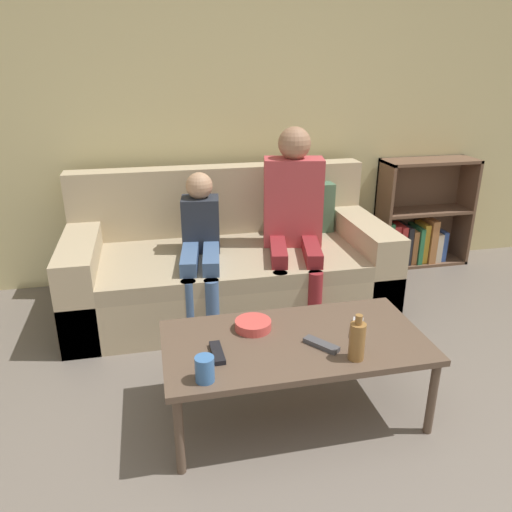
{
  "coord_description": "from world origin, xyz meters",
  "views": [
    {
      "loc": [
        -0.6,
        -1.03,
        1.61
      ],
      "look_at": [
        -0.05,
        1.48,
        0.6
      ],
      "focal_mm": 35.0,
      "sensor_mm": 36.0,
      "label": 1
    }
  ],
  "objects_px": {
    "tv_remote_0": "(321,345)",
    "tv_remote_1": "(357,327)",
    "person_child": "(201,240)",
    "couch": "(229,264)",
    "cup_near": "(205,369)",
    "snack_bowl": "(253,325)",
    "bottle": "(357,340)",
    "tv_remote_2": "(217,353)",
    "person_adult": "(294,208)",
    "coffee_table": "(295,346)",
    "bookshelf": "(417,224)"
  },
  "relations": [
    {
      "from": "person_adult",
      "to": "tv_remote_1",
      "type": "distance_m",
      "value": 1.16
    },
    {
      "from": "person_adult",
      "to": "coffee_table",
      "type": "bearing_deg",
      "value": -93.62
    },
    {
      "from": "couch",
      "to": "bookshelf",
      "type": "xyz_separation_m",
      "value": [
        1.66,
        0.42,
        0.05
      ]
    },
    {
      "from": "person_adult",
      "to": "cup_near",
      "type": "distance_m",
      "value": 1.59
    },
    {
      "from": "coffee_table",
      "to": "bottle",
      "type": "height_order",
      "value": "bottle"
    },
    {
      "from": "couch",
      "to": "tv_remote_1",
      "type": "relative_size",
      "value": 12.19
    },
    {
      "from": "tv_remote_1",
      "to": "tv_remote_0",
      "type": "bearing_deg",
      "value": -126.62
    },
    {
      "from": "tv_remote_1",
      "to": "tv_remote_2",
      "type": "xyz_separation_m",
      "value": [
        -0.68,
        -0.08,
        0.0
      ]
    },
    {
      "from": "snack_bowl",
      "to": "tv_remote_0",
      "type": "bearing_deg",
      "value": -39.51
    },
    {
      "from": "coffee_table",
      "to": "bottle",
      "type": "xyz_separation_m",
      "value": [
        0.21,
        -0.21,
        0.12
      ]
    },
    {
      "from": "person_adult",
      "to": "cup_near",
      "type": "bearing_deg",
      "value": -107.16
    },
    {
      "from": "coffee_table",
      "to": "tv_remote_0",
      "type": "xyz_separation_m",
      "value": [
        0.09,
        -0.09,
        0.05
      ]
    },
    {
      "from": "tv_remote_2",
      "to": "snack_bowl",
      "type": "xyz_separation_m",
      "value": [
        0.2,
        0.19,
        0.01
      ]
    },
    {
      "from": "person_adult",
      "to": "bottle",
      "type": "height_order",
      "value": "person_adult"
    },
    {
      "from": "coffee_table",
      "to": "tv_remote_2",
      "type": "bearing_deg",
      "value": -171.77
    },
    {
      "from": "cup_near",
      "to": "tv_remote_1",
      "type": "distance_m",
      "value": 0.8
    },
    {
      "from": "cup_near",
      "to": "tv_remote_1",
      "type": "bearing_deg",
      "value": 18.27
    },
    {
      "from": "person_adult",
      "to": "cup_near",
      "type": "xyz_separation_m",
      "value": [
        -0.77,
        -1.38,
        -0.23
      ]
    },
    {
      "from": "tv_remote_1",
      "to": "snack_bowl",
      "type": "xyz_separation_m",
      "value": [
        -0.48,
        0.11,
        0.01
      ]
    },
    {
      "from": "bottle",
      "to": "coffee_table",
      "type": "bearing_deg",
      "value": 134.85
    },
    {
      "from": "couch",
      "to": "cup_near",
      "type": "height_order",
      "value": "couch"
    },
    {
      "from": "tv_remote_2",
      "to": "couch",
      "type": "bearing_deg",
      "value": 77.23
    },
    {
      "from": "tv_remote_0",
      "to": "tv_remote_1",
      "type": "bearing_deg",
      "value": -10.19
    },
    {
      "from": "bookshelf",
      "to": "bottle",
      "type": "relative_size",
      "value": 4.14
    },
    {
      "from": "person_adult",
      "to": "tv_remote_0",
      "type": "bearing_deg",
      "value": -88.47
    },
    {
      "from": "bookshelf",
      "to": "coffee_table",
      "type": "distance_m",
      "value": 2.27
    },
    {
      "from": "tv_remote_1",
      "to": "snack_bowl",
      "type": "distance_m",
      "value": 0.5
    },
    {
      "from": "person_adult",
      "to": "person_child",
      "type": "distance_m",
      "value": 0.65
    },
    {
      "from": "cup_near",
      "to": "tv_remote_2",
      "type": "height_order",
      "value": "cup_near"
    },
    {
      "from": "tv_remote_0",
      "to": "cup_near",
      "type": "bearing_deg",
      "value": 157.88
    },
    {
      "from": "couch",
      "to": "coffee_table",
      "type": "bearing_deg",
      "value": -85.03
    },
    {
      "from": "person_adult",
      "to": "tv_remote_1",
      "type": "xyz_separation_m",
      "value": [
        -0.01,
        -1.13,
        -0.27
      ]
    },
    {
      "from": "cup_near",
      "to": "bookshelf",
      "type": "bearing_deg",
      "value": 43.44
    },
    {
      "from": "bottle",
      "to": "person_adult",
      "type": "bearing_deg",
      "value": 85.3
    },
    {
      "from": "snack_bowl",
      "to": "tv_remote_1",
      "type": "bearing_deg",
      "value": -12.81
    },
    {
      "from": "coffee_table",
      "to": "person_adult",
      "type": "relative_size",
      "value": 1.0
    },
    {
      "from": "person_child",
      "to": "bottle",
      "type": "relative_size",
      "value": 4.45
    },
    {
      "from": "couch",
      "to": "tv_remote_2",
      "type": "height_order",
      "value": "couch"
    },
    {
      "from": "cup_near",
      "to": "tv_remote_1",
      "type": "xyz_separation_m",
      "value": [
        0.76,
        0.25,
        -0.04
      ]
    },
    {
      "from": "person_adult",
      "to": "snack_bowl",
      "type": "distance_m",
      "value": 1.16
    },
    {
      "from": "couch",
      "to": "tv_remote_0",
      "type": "height_order",
      "value": "couch"
    },
    {
      "from": "tv_remote_1",
      "to": "bookshelf",
      "type": "bearing_deg",
      "value": 79.77
    },
    {
      "from": "coffee_table",
      "to": "tv_remote_0",
      "type": "distance_m",
      "value": 0.14
    },
    {
      "from": "bookshelf",
      "to": "coffee_table",
      "type": "height_order",
      "value": "bookshelf"
    },
    {
      "from": "person_child",
      "to": "couch",
      "type": "bearing_deg",
      "value": 44.58
    },
    {
      "from": "tv_remote_1",
      "to": "bottle",
      "type": "height_order",
      "value": "bottle"
    },
    {
      "from": "couch",
      "to": "bottle",
      "type": "distance_m",
      "value": 1.5
    },
    {
      "from": "person_adult",
      "to": "person_child",
      "type": "height_order",
      "value": "person_adult"
    },
    {
      "from": "person_child",
      "to": "cup_near",
      "type": "relative_size",
      "value": 8.7
    },
    {
      "from": "tv_remote_2",
      "to": "snack_bowl",
      "type": "distance_m",
      "value": 0.27
    }
  ]
}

